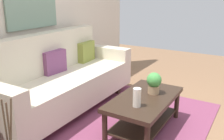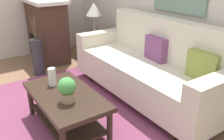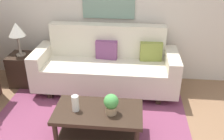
% 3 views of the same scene
% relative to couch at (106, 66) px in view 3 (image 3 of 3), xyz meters
% --- Properties ---
extents(wall_back, '(5.25, 0.10, 2.70)m').
position_rel_couch_xyz_m(wall_back, '(-0.12, 0.54, 0.92)').
color(wall_back, beige).
rests_on(wall_back, ground_plane).
extents(area_rug, '(2.77, 1.84, 0.01)m').
position_rel_couch_xyz_m(area_rug, '(-0.12, -1.02, -0.43)').
color(area_rug, '#843D5B').
rests_on(area_rug, ground_plane).
extents(couch, '(2.36, 0.84, 1.08)m').
position_rel_couch_xyz_m(couch, '(0.00, 0.00, 0.00)').
color(couch, beige).
rests_on(couch, ground_plane).
extents(throw_pillow_plum, '(0.37, 0.15, 0.32)m').
position_rel_couch_xyz_m(throw_pillow_plum, '(0.00, 0.12, 0.25)').
color(throw_pillow_plum, '#7A4270').
rests_on(throw_pillow_plum, couch).
extents(throw_pillow_olive, '(0.37, 0.15, 0.32)m').
position_rel_couch_xyz_m(throw_pillow_olive, '(0.74, 0.12, 0.25)').
color(throw_pillow_olive, olive).
rests_on(throw_pillow_olive, couch).
extents(coffee_table, '(1.10, 0.60, 0.43)m').
position_rel_couch_xyz_m(coffee_table, '(0.05, -1.24, -0.12)').
color(coffee_table, '#332319').
rests_on(coffee_table, ground_plane).
extents(tabletop_vase, '(0.09, 0.09, 0.21)m').
position_rel_couch_xyz_m(tabletop_vase, '(-0.22, -1.27, 0.10)').
color(tabletop_vase, white).
rests_on(tabletop_vase, coffee_table).
extents(potted_plant_tabletop, '(0.18, 0.18, 0.26)m').
position_rel_couch_xyz_m(potted_plant_tabletop, '(0.22, -1.28, 0.14)').
color(potted_plant_tabletop, tan).
rests_on(potted_plant_tabletop, coffee_table).
extents(side_table, '(0.44, 0.44, 0.56)m').
position_rel_couch_xyz_m(side_table, '(-1.48, 0.03, -0.15)').
color(side_table, '#332319').
rests_on(side_table, ground_plane).
extents(table_lamp, '(0.28, 0.28, 0.57)m').
position_rel_couch_xyz_m(table_lamp, '(-1.48, 0.03, 0.56)').
color(table_lamp, gray).
rests_on(table_lamp, side_table).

